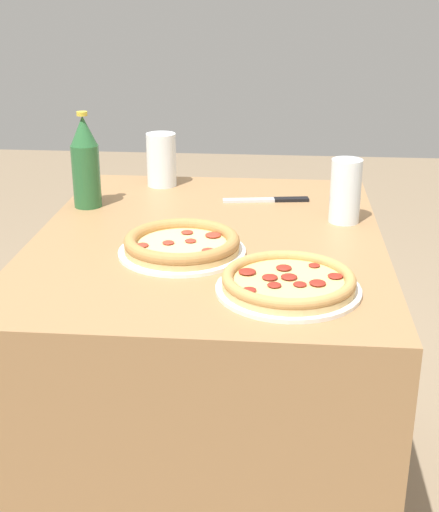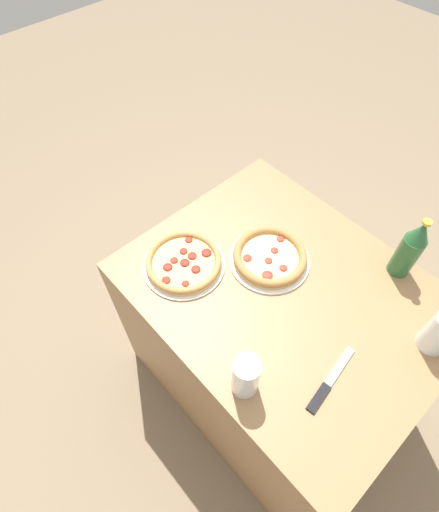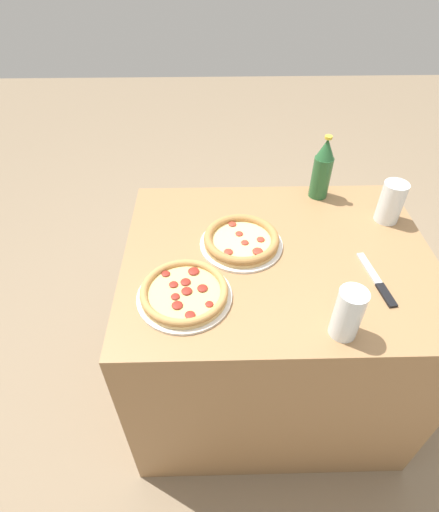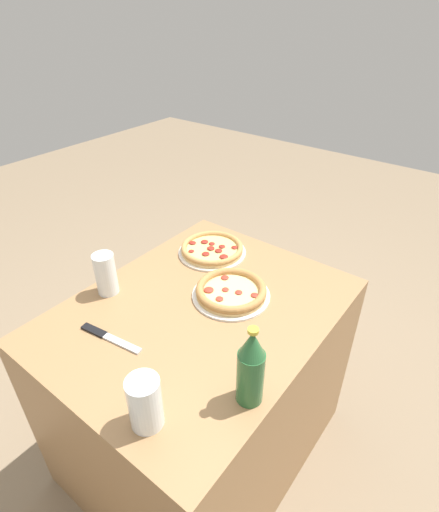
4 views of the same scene
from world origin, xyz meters
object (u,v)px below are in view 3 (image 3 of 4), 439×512
(pizza_veggie, at_px, (241,240))
(pizza_margherita, at_px, (184,293))
(beer_bottle, at_px, (322,169))
(glass_orange_juice, at_px, (391,203))
(knife, at_px, (377,281))
(glass_water, at_px, (348,315))

(pizza_veggie, bearing_deg, pizza_margherita, 51.74)
(beer_bottle, bearing_deg, glass_orange_juice, 143.20)
(knife, bearing_deg, beer_bottle, -79.81)
(glass_orange_juice, bearing_deg, beer_bottle, -36.80)
(pizza_margherita, xyz_separation_m, knife, (-0.57, -0.05, -0.01))
(pizza_margherita, relative_size, glass_orange_juice, 1.86)
(glass_orange_juice, height_order, knife, glass_orange_juice)
(glass_orange_juice, bearing_deg, knife, 67.53)
(pizza_veggie, xyz_separation_m, pizza_margherita, (0.18, 0.22, -0.00))
(beer_bottle, xyz_separation_m, knife, (-0.08, 0.46, -0.11))
(glass_water, distance_m, beer_bottle, 0.64)
(pizza_margherita, xyz_separation_m, glass_water, (-0.42, 0.13, 0.05))
(glass_orange_juice, xyz_separation_m, knife, (0.13, 0.30, -0.06))
(pizza_margherita, distance_m, glass_orange_juice, 0.78)
(glass_orange_juice, distance_m, beer_bottle, 0.26)
(pizza_margherita, bearing_deg, glass_orange_juice, -153.20)
(pizza_margherita, relative_size, beer_bottle, 1.13)
(pizza_veggie, distance_m, knife, 0.43)
(pizza_veggie, height_order, pizza_margherita, pizza_veggie)
(glass_orange_juice, height_order, beer_bottle, beer_bottle)
(pizza_veggie, bearing_deg, glass_water, 124.19)
(pizza_margherita, bearing_deg, pizza_veggie, -128.26)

